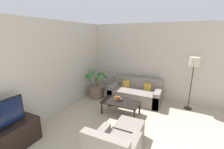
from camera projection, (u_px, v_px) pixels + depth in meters
wall_back at (175, 64)px, 5.03m from camera, size 7.67×0.06×2.70m
wall_left at (37, 74)px, 3.77m from camera, size 0.06×7.37×2.70m
tv_console at (4, 142)px, 2.92m from camera, size 0.49×1.32×0.55m
potted_palm at (97, 88)px, 5.62m from camera, size 0.87×0.85×1.24m
sofa_loveseat at (135, 93)px, 5.34m from camera, size 1.79×0.85×0.80m
floor_lamp at (194, 66)px, 4.46m from camera, size 0.29×0.29×1.66m
coffee_table at (121, 103)px, 4.43m from camera, size 1.10×0.61×0.39m
fruit_bowl at (118, 99)px, 4.52m from camera, size 0.25×0.25×0.05m
apple_red at (118, 98)px, 4.44m from camera, size 0.08×0.08×0.08m
apple_green at (119, 97)px, 4.52m from camera, size 0.07×0.07×0.07m
orange_fruit at (116, 97)px, 4.52m from camera, size 0.08×0.08×0.08m
ottoman at (129, 131)px, 3.37m from camera, size 0.58×0.54×0.40m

